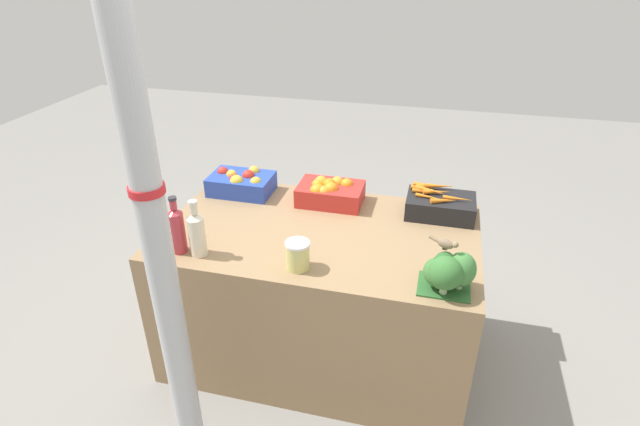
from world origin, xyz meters
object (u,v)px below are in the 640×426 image
(juice_bottle_cloudy, at_px, (197,233))
(juice_bottle_golden, at_px, (152,225))
(support_pole, at_px, (152,216))
(broccoli_pile, at_px, (447,271))
(apple_crate, at_px, (241,183))
(carrot_crate, at_px, (440,205))
(orange_crate, at_px, (330,192))
(juice_bottle_ruby, at_px, (177,229))
(sparrow_bird, at_px, (447,244))
(pickle_jar, at_px, (298,255))

(juice_bottle_cloudy, bearing_deg, juice_bottle_golden, -180.00)
(support_pole, bearing_deg, broccoli_pile, 22.88)
(support_pole, relative_size, juice_bottle_golden, 8.17)
(apple_crate, xyz_separation_m, juice_bottle_cloudy, (0.05, -0.67, 0.05))
(carrot_crate, bearing_deg, orange_crate, -179.44)
(juice_bottle_cloudy, bearing_deg, apple_crate, 94.60)
(support_pole, xyz_separation_m, juice_bottle_ruby, (-0.19, 0.44, -0.33))
(support_pole, bearing_deg, juice_bottle_golden, 125.82)
(support_pole, xyz_separation_m, apple_crate, (-0.14, 1.10, -0.39))
(juice_bottle_ruby, distance_m, sparrow_bird, 1.22)
(carrot_crate, distance_m, juice_bottle_ruby, 1.36)
(carrot_crate, relative_size, pickle_jar, 2.69)
(juice_bottle_golden, bearing_deg, carrot_crate, 27.15)
(juice_bottle_cloudy, bearing_deg, sparrow_bird, 1.74)
(juice_bottle_ruby, height_order, pickle_jar, juice_bottle_ruby)
(apple_crate, bearing_deg, sparrow_bird, -28.38)
(apple_crate, relative_size, juice_bottle_cloudy, 1.27)
(orange_crate, bearing_deg, pickle_jar, -89.34)
(carrot_crate, xyz_separation_m, juice_bottle_cloudy, (-1.08, -0.67, 0.06))
(apple_crate, relative_size, orange_crate, 1.00)
(broccoli_pile, bearing_deg, pickle_jar, 179.84)
(carrot_crate, relative_size, broccoli_pile, 1.55)
(juice_bottle_golden, bearing_deg, broccoli_pile, 0.23)
(orange_crate, distance_m, sparrow_bird, 0.91)
(juice_bottle_ruby, relative_size, pickle_jar, 2.17)
(orange_crate, bearing_deg, juice_bottle_ruby, -130.82)
(broccoli_pile, relative_size, sparrow_bird, 1.81)
(sparrow_bird, bearing_deg, juice_bottle_ruby, -153.91)
(orange_crate, relative_size, sparrow_bird, 2.80)
(juice_bottle_cloudy, xyz_separation_m, sparrow_bird, (1.12, 0.03, 0.09))
(apple_crate, bearing_deg, carrot_crate, 0.29)
(pickle_jar, distance_m, sparrow_bird, 0.65)
(carrot_crate, distance_m, broccoli_pile, 0.67)
(orange_crate, relative_size, broccoli_pile, 1.55)
(juice_bottle_golden, relative_size, juice_bottle_cloudy, 1.08)
(support_pole, bearing_deg, sparrow_bird, 24.55)
(apple_crate, height_order, sparrow_bird, sparrow_bird)
(broccoli_pile, relative_size, juice_bottle_cloudy, 0.82)
(apple_crate, bearing_deg, orange_crate, -0.02)
(carrot_crate, bearing_deg, apple_crate, -179.71)
(juice_bottle_golden, height_order, pickle_jar, juice_bottle_golden)
(juice_bottle_golden, distance_m, sparrow_bird, 1.35)
(orange_crate, distance_m, juice_bottle_cloudy, 0.82)
(carrot_crate, height_order, sparrow_bird, sparrow_bird)
(apple_crate, distance_m, juice_bottle_cloudy, 0.67)
(support_pole, relative_size, pickle_jar, 18.70)
(juice_bottle_golden, relative_size, sparrow_bird, 2.38)
(apple_crate, distance_m, pickle_jar, 0.85)
(support_pole, relative_size, juice_bottle_cloudy, 8.83)
(juice_bottle_cloudy, bearing_deg, support_pole, -78.82)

